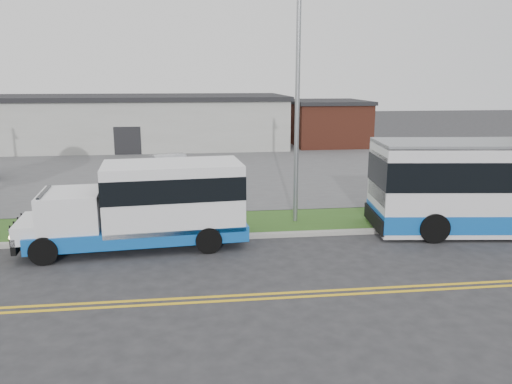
{
  "coord_description": "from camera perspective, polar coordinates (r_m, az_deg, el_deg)",
  "views": [
    {
      "loc": [
        -0.99,
        -16.4,
        5.79
      ],
      "look_at": [
        1.25,
        1.69,
        1.6
      ],
      "focal_mm": 35.0,
      "sensor_mm": 36.0,
      "label": 1
    }
  ],
  "objects": [
    {
      "name": "ground",
      "position": [
        17.42,
        -3.43,
        -6.49
      ],
      "size": [
        140.0,
        140.0,
        0.0
      ],
      "primitive_type": "plane",
      "color": "#28282B",
      "rests_on": "ground"
    },
    {
      "name": "lane_line_north",
      "position": [
        13.86,
        -2.37,
        -11.74
      ],
      "size": [
        70.0,
        0.12,
        0.01
      ],
      "primitive_type": "cube",
      "color": "gold",
      "rests_on": "ground"
    },
    {
      "name": "lane_line_south",
      "position": [
        13.58,
        -2.26,
        -12.26
      ],
      "size": [
        70.0,
        0.12,
        0.01
      ],
      "primitive_type": "cube",
      "color": "gold",
      "rests_on": "ground"
    },
    {
      "name": "curb",
      "position": [
        18.44,
        -3.65,
        -5.14
      ],
      "size": [
        80.0,
        0.3,
        0.15
      ],
      "primitive_type": "cube",
      "color": "#9E9B93",
      "rests_on": "ground"
    },
    {
      "name": "verge",
      "position": [
        20.16,
        -3.97,
        -3.63
      ],
      "size": [
        80.0,
        3.3,
        0.1
      ],
      "primitive_type": "cube",
      "color": "#31541C",
      "rests_on": "ground"
    },
    {
      "name": "parking_lot",
      "position": [
        33.91,
        -5.3,
        3.14
      ],
      "size": [
        80.0,
        25.0,
        0.1
      ],
      "primitive_type": "cube",
      "color": "#4C4C4F",
      "rests_on": "ground"
    },
    {
      "name": "commercial_building",
      "position": [
        43.84,
        -13.74,
        7.85
      ],
      "size": [
        25.4,
        10.4,
        4.35
      ],
      "color": "#9E9E99",
      "rests_on": "ground"
    },
    {
      "name": "brick_wing",
      "position": [
        44.1,
        8.13,
        7.83
      ],
      "size": [
        6.3,
        7.3,
        3.9
      ],
      "color": "brown",
      "rests_on": "ground"
    },
    {
      "name": "streetlight_near",
      "position": [
        19.55,
        4.81,
        11.27
      ],
      "size": [
        0.35,
        1.53,
        9.5
      ],
      "color": "gray",
      "rests_on": "verge"
    },
    {
      "name": "shuttle_bus",
      "position": [
        17.65,
        -11.85,
        -1.18
      ],
      "size": [
        7.84,
        3.14,
        2.93
      ],
      "rotation": [
        0.0,
        0.0,
        0.09
      ],
      "color": "#0F51A9",
      "rests_on": "ground"
    },
    {
      "name": "pedestrian",
      "position": [
        19.17,
        -12.62,
        -1.62
      ],
      "size": [
        0.83,
        0.83,
        1.94
      ],
      "primitive_type": "imported",
      "rotation": [
        0.0,
        0.0,
        3.91
      ],
      "color": "black",
      "rests_on": "verge"
    },
    {
      "name": "parked_car_a",
      "position": [
        27.5,
        -9.65,
        2.52
      ],
      "size": [
        2.97,
        5.15,
        1.6
      ],
      "primitive_type": "imported",
      "rotation": [
        0.0,
        0.0,
        0.28
      ],
      "color": "#B0B2B8",
      "rests_on": "parking_lot"
    },
    {
      "name": "grocery_bag_left",
      "position": [
        19.18,
        -13.46,
        -4.18
      ],
      "size": [
        0.32,
        0.32,
        0.32
      ],
      "primitive_type": "sphere",
      "color": "white",
      "rests_on": "verge"
    },
    {
      "name": "grocery_bag_right",
      "position": [
        19.6,
        -11.56,
        -3.71
      ],
      "size": [
        0.32,
        0.32,
        0.32
      ],
      "primitive_type": "sphere",
      "color": "white",
      "rests_on": "verge"
    }
  ]
}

